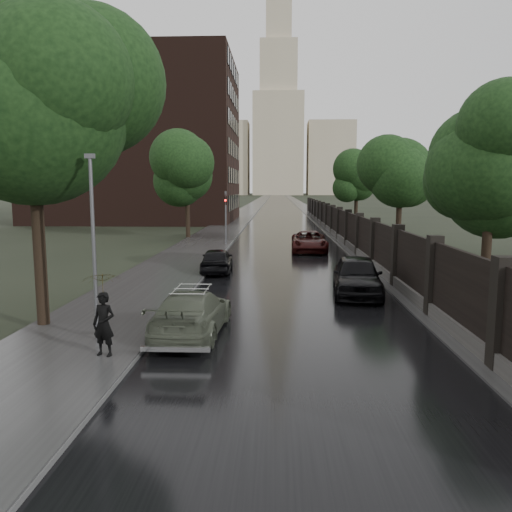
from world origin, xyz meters
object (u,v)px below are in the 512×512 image
at_px(tree_right_b, 400,177).
at_px(tree_right_c, 357,181).
at_px(tree_right_a, 491,169).
at_px(hatchback_left, 217,260).
at_px(tree_left_near, 31,111).
at_px(lamp_post, 94,248).
at_px(volga_sedan, 192,312).
at_px(traffic_light, 226,213).
at_px(pedestrian_umbrella, 102,290).
at_px(car_right_far, 309,242).
at_px(tree_left_far, 187,176).
at_px(car_right_near, 357,276).

xyz_separation_m(tree_right_b, tree_right_c, (0.00, 18.00, 0.00)).
bearing_deg(tree_right_a, hatchback_left, 154.51).
height_order(tree_left_near, tree_right_a, tree_left_near).
bearing_deg(lamp_post, tree_right_c, 71.48).
height_order(tree_right_b, volga_sedan, tree_right_b).
xyz_separation_m(tree_left_near, traffic_light, (3.30, 21.99, -4.02)).
bearing_deg(tree_right_b, lamp_post, -122.18).
bearing_deg(lamp_post, pedestrian_umbrella, -63.19).
height_order(lamp_post, car_right_far, lamp_post).
bearing_deg(tree_right_a, tree_left_near, -161.68).
distance_m(tree_left_near, tree_left_far, 27.03).
bearing_deg(traffic_light, volga_sedan, -86.72).
height_order(traffic_light, car_right_near, traffic_light).
height_order(volga_sedan, car_right_far, car_right_far).
bearing_deg(car_right_far, tree_left_near, -114.96).
bearing_deg(tree_right_c, car_right_far, -107.91).
relative_size(tree_right_b, pedestrian_umbrella, 2.84).
relative_size(car_right_near, car_right_far, 0.92).
height_order(lamp_post, car_right_near, lamp_post).
distance_m(tree_left_near, volga_sedan, 7.38).
distance_m(tree_right_a, lamp_post, 14.62).
relative_size(tree_left_far, tree_right_a, 1.05).
height_order(lamp_post, hatchback_left, lamp_post).
height_order(tree_right_b, tree_right_c, same).
height_order(lamp_post, pedestrian_umbrella, lamp_post).
relative_size(lamp_post, volga_sedan, 1.15).
xyz_separation_m(tree_left_near, tree_right_a, (15.10, 5.00, -1.47)).
bearing_deg(tree_right_b, tree_left_far, 152.70).
distance_m(tree_left_near, traffic_light, 22.60).
distance_m(traffic_light, pedestrian_umbrella, 24.76).
bearing_deg(tree_right_a, tree_left_far, 125.17).
bearing_deg(car_right_near, tree_right_b, 75.76).
relative_size(tree_left_far, car_right_near, 1.61).
distance_m(tree_left_far, volga_sedan, 28.17).
bearing_deg(tree_right_c, pedestrian_umbrella, -107.15).
relative_size(tree_right_c, car_right_far, 1.40).
height_order(tree_right_c, traffic_light, tree_right_c).
xyz_separation_m(lamp_post, pedestrian_umbrella, (0.63, -1.25, -0.87)).
bearing_deg(hatchback_left, tree_left_far, -77.47).
xyz_separation_m(tree_left_near, hatchback_left, (4.04, 10.27, -5.78)).
height_order(tree_left_near, car_right_far, tree_left_near).
height_order(tree_left_far, pedestrian_umbrella, tree_left_far).
xyz_separation_m(tree_left_far, volga_sedan, (4.98, -27.34, -4.59)).
xyz_separation_m(traffic_light, car_right_far, (5.90, -3.25, -1.70)).
distance_m(tree_left_far, tree_right_b, 17.45).
bearing_deg(volga_sedan, car_right_near, -132.36).
height_order(tree_left_far, volga_sedan, tree_left_far).
bearing_deg(lamp_post, car_right_far, 70.93).
bearing_deg(car_right_far, tree_right_b, 3.65).
bearing_deg(traffic_light, tree_right_b, -14.24).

